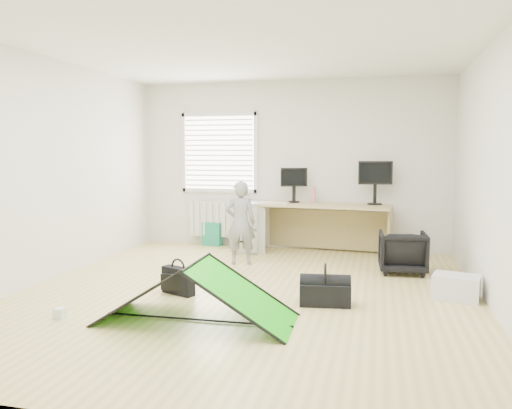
% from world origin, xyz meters
% --- Properties ---
extents(ground, '(5.50, 5.50, 0.00)m').
position_xyz_m(ground, '(0.00, 0.00, 0.00)').
color(ground, '#D1BC6F').
rests_on(ground, ground).
extents(back_wall, '(5.00, 0.02, 2.70)m').
position_xyz_m(back_wall, '(0.00, 2.75, 1.35)').
color(back_wall, silver).
rests_on(back_wall, ground).
extents(window, '(1.20, 0.06, 1.20)m').
position_xyz_m(window, '(-1.20, 2.71, 1.55)').
color(window, silver).
rests_on(window, back_wall).
extents(radiator, '(1.00, 0.12, 0.60)m').
position_xyz_m(radiator, '(-1.20, 2.67, 0.45)').
color(radiator, silver).
rests_on(radiator, back_wall).
extents(desk, '(2.32, 0.94, 0.77)m').
position_xyz_m(desk, '(0.46, 2.34, 0.39)').
color(desk, tan).
rests_on(desk, ground).
extents(filing_cabinet, '(0.64, 0.77, 0.78)m').
position_xyz_m(filing_cabinet, '(-0.60, 2.37, 0.39)').
color(filing_cabinet, '#AFB3B5').
rests_on(filing_cabinet, ground).
extents(monitor_left, '(0.42, 0.24, 0.40)m').
position_xyz_m(monitor_left, '(0.10, 2.50, 0.97)').
color(monitor_left, black).
rests_on(monitor_left, desk).
extents(monitor_right, '(0.51, 0.19, 0.48)m').
position_xyz_m(monitor_right, '(1.34, 2.48, 1.01)').
color(monitor_right, black).
rests_on(monitor_right, desk).
extents(keyboard, '(0.48, 0.20, 0.02)m').
position_xyz_m(keyboard, '(-0.18, 2.26, 0.78)').
color(keyboard, beige).
rests_on(keyboard, desk).
extents(thermos, '(0.08, 0.08, 0.25)m').
position_xyz_m(thermos, '(0.40, 2.56, 0.89)').
color(thermos, '#D27583').
rests_on(thermos, desk).
extents(office_chair, '(0.61, 0.63, 0.54)m').
position_xyz_m(office_chair, '(1.71, 1.39, 0.27)').
color(office_chair, black).
rests_on(office_chair, ground).
extents(person, '(0.48, 0.38, 1.16)m').
position_xyz_m(person, '(-0.46, 1.38, 0.58)').
color(person, gray).
rests_on(person, ground).
extents(kite, '(1.82, 0.84, 0.56)m').
position_xyz_m(kite, '(-0.22, -1.01, 0.28)').
color(kite, '#1CC412').
rests_on(kite, ground).
extents(storage_crate, '(0.53, 0.43, 0.26)m').
position_xyz_m(storage_crate, '(2.22, 0.31, 0.13)').
color(storage_crate, silver).
rests_on(storage_crate, ground).
extents(tote_bag, '(0.35, 0.20, 0.39)m').
position_xyz_m(tote_bag, '(-1.30, 2.63, 0.19)').
color(tote_bag, '#1D8B6B').
rests_on(tote_bag, ground).
extents(laptop_bag, '(0.42, 0.26, 0.30)m').
position_xyz_m(laptop_bag, '(-0.73, -0.22, 0.15)').
color(laptop_bag, black).
rests_on(laptop_bag, ground).
extents(white_box, '(0.10, 0.10, 0.10)m').
position_xyz_m(white_box, '(-1.50, -1.23, 0.05)').
color(white_box, silver).
rests_on(white_box, ground).
extents(duffel_bag, '(0.54, 0.32, 0.22)m').
position_xyz_m(duffel_bag, '(0.88, -0.22, 0.11)').
color(duffel_bag, black).
rests_on(duffel_bag, ground).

